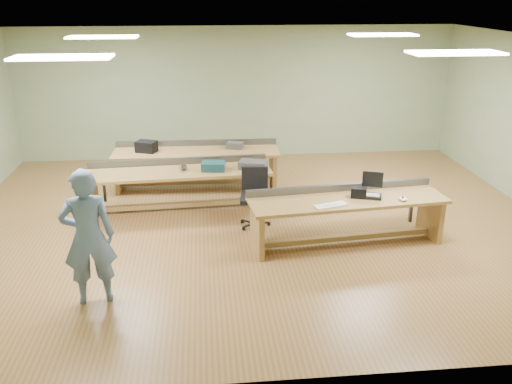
% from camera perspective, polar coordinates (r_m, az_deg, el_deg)
% --- Properties ---
extents(floor, '(10.00, 10.00, 0.00)m').
position_cam_1_polar(floor, '(9.29, -0.19, -3.23)').
color(floor, brown).
rests_on(floor, ground).
extents(ceiling, '(10.00, 10.00, 0.00)m').
position_cam_1_polar(ceiling, '(8.53, -0.22, 15.54)').
color(ceiling, silver).
rests_on(ceiling, wall_back).
extents(wall_back, '(10.00, 0.04, 3.00)m').
position_cam_1_polar(wall_back, '(12.69, -1.97, 10.35)').
color(wall_back, gray).
rests_on(wall_back, floor).
extents(wall_front, '(10.00, 0.04, 3.00)m').
position_cam_1_polar(wall_front, '(5.06, 4.18, -5.88)').
color(wall_front, gray).
rests_on(wall_front, floor).
extents(fluor_panels, '(6.20, 3.50, 0.03)m').
position_cam_1_polar(fluor_panels, '(8.53, -0.22, 15.33)').
color(fluor_panels, white).
rests_on(fluor_panels, ceiling).
extents(workbench_front, '(3.10, 1.12, 0.86)m').
position_cam_1_polar(workbench_front, '(8.48, 9.49, -1.81)').
color(workbench_front, '#9C7541').
rests_on(workbench_front, floor).
extents(workbench_mid, '(3.27, 1.06, 0.86)m').
position_cam_1_polar(workbench_mid, '(9.75, -8.03, 1.30)').
color(workbench_mid, '#9C7541').
rests_on(workbench_mid, floor).
extents(workbench_back, '(3.28, 0.95, 0.86)m').
position_cam_1_polar(workbench_back, '(10.90, -6.27, 3.46)').
color(workbench_back, '#9C7541').
rests_on(workbench_back, floor).
extents(person, '(0.71, 0.53, 1.78)m').
position_cam_1_polar(person, '(6.99, -17.24, -4.57)').
color(person, slate).
rests_on(person, floor).
extents(laptop_base, '(0.38, 0.35, 0.03)m').
position_cam_1_polar(laptop_base, '(8.50, 12.03, -0.43)').
color(laptop_base, black).
rests_on(laptop_base, workbench_front).
extents(laptop_screen, '(0.30, 0.12, 0.25)m').
position_cam_1_polar(laptop_screen, '(8.54, 12.18, 1.31)').
color(laptop_screen, black).
rests_on(laptop_screen, laptop_base).
extents(keyboard, '(0.52, 0.30, 0.03)m').
position_cam_1_polar(keyboard, '(8.04, 7.88, -1.43)').
color(keyboard, silver).
rests_on(keyboard, workbench_front).
extents(trackball_mouse, '(0.15, 0.16, 0.06)m').
position_cam_1_polar(trackball_mouse, '(8.47, 15.22, -0.69)').
color(trackball_mouse, white).
rests_on(trackball_mouse, workbench_front).
extents(camera_bag, '(0.27, 0.21, 0.16)m').
position_cam_1_polar(camera_bag, '(8.43, 10.75, -0.07)').
color(camera_bag, black).
rests_on(camera_bag, workbench_front).
extents(task_chair, '(0.59, 0.59, 0.98)m').
position_cam_1_polar(task_chair, '(9.06, -0.14, -1.40)').
color(task_chair, black).
rests_on(task_chair, floor).
extents(parts_bin_teal, '(0.44, 0.35, 0.14)m').
position_cam_1_polar(parts_bin_teal, '(9.60, -4.51, 2.75)').
color(parts_bin_teal, '#13383F').
rests_on(parts_bin_teal, workbench_mid).
extents(parts_bin_grey, '(0.55, 0.44, 0.13)m').
position_cam_1_polar(parts_bin_grey, '(9.67, -0.32, 2.91)').
color(parts_bin_grey, '#39393C').
rests_on(parts_bin_grey, workbench_mid).
extents(mug, '(0.11, 0.11, 0.09)m').
position_cam_1_polar(mug, '(9.65, -7.60, 2.55)').
color(mug, '#39393C').
rests_on(mug, workbench_mid).
extents(drinks_can, '(0.07, 0.07, 0.12)m').
position_cam_1_polar(drinks_can, '(9.54, -8.03, 2.41)').
color(drinks_can, silver).
rests_on(drinks_can, workbench_mid).
extents(storage_box_back, '(0.45, 0.40, 0.22)m').
position_cam_1_polar(storage_box_back, '(10.86, -11.46, 4.72)').
color(storage_box_back, black).
rests_on(storage_box_back, workbench_back).
extents(tray_back, '(0.37, 0.32, 0.12)m').
position_cam_1_polar(tray_back, '(10.91, -2.25, 4.94)').
color(tray_back, '#39393C').
rests_on(tray_back, workbench_back).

